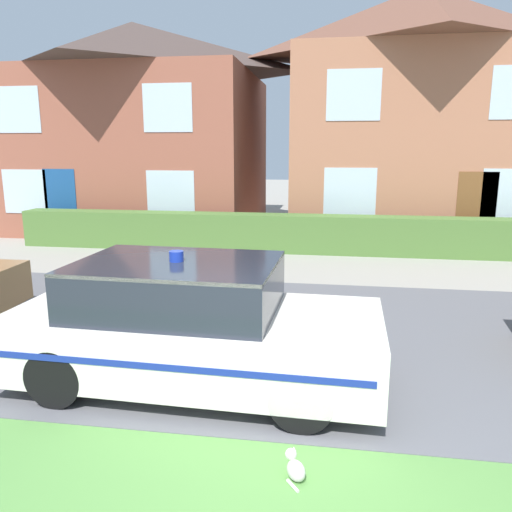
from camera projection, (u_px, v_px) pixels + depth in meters
name	position (u px, v px, depth m)	size (l,w,h in m)	color
ground_plane	(280.00, 490.00, 4.02)	(80.00, 80.00, 0.00)	gray
road_strip	(305.00, 334.00, 7.36)	(28.00, 5.63, 0.01)	#5B5B60
garden_hedge	(274.00, 233.00, 13.21)	(14.04, 0.71, 0.99)	#4C7233
police_car	(191.00, 325.00, 5.71)	(4.24, 1.92, 1.56)	black
cat	(295.00, 468.00, 4.14)	(0.23, 0.29, 0.25)	silver
house_left	(137.00, 125.00, 17.29)	(8.60, 6.98, 6.81)	#93513D
house_right	(417.00, 113.00, 15.42)	(7.79, 5.86, 7.37)	#A86B4C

